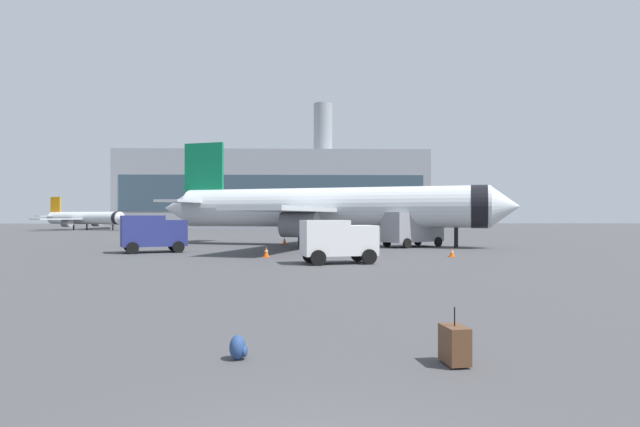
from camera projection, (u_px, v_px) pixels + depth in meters
name	position (u px, v px, depth m)	size (l,w,h in m)	color
airplane_at_gate	(326.00, 208.00, 49.04)	(34.90, 31.89, 10.50)	silver
airplane_taxiing	(84.00, 218.00, 106.35)	(22.51, 20.74, 7.09)	silver
service_truck	(153.00, 232.00, 39.52)	(5.28, 4.04, 2.90)	navy
fuel_truck	(412.00, 228.00, 46.81)	(6.27, 5.45, 3.20)	gray
cargo_van	(338.00, 239.00, 30.26)	(4.74, 3.15, 2.60)	white
safety_cone_near	(266.00, 252.00, 34.82)	(0.44, 0.44, 0.77)	#F2590C
safety_cone_mid	(452.00, 253.00, 35.22)	(0.44, 0.44, 0.61)	#F2590C
safety_cone_far	(284.00, 241.00, 50.99)	(0.44, 0.44, 0.74)	#F2590C
rolling_suitcase	(455.00, 344.00, 9.57)	(0.49, 0.69, 1.10)	brown
traveller_backpack	(238.00, 348.00, 9.95)	(0.36, 0.40, 0.48)	navy
terminal_building	(275.00, 190.00, 119.97)	(70.08, 18.75, 29.68)	gray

